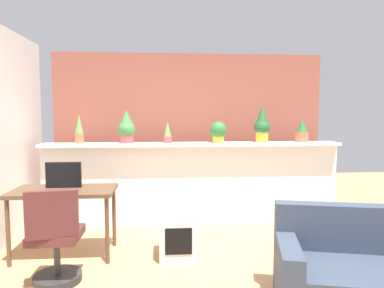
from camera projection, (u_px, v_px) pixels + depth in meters
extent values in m
cube|color=white|center=(193.00, 185.00, 4.94)|extent=(4.15, 0.16, 1.13)
cube|color=white|center=(193.00, 144.00, 4.85)|extent=(4.15, 0.35, 0.04)
cube|color=#9E5442|center=(190.00, 134.00, 5.48)|extent=(4.15, 0.10, 2.50)
cylinder|color=#C66B42|center=(79.00, 138.00, 4.71)|extent=(0.12, 0.12, 0.14)
cone|color=#669E4C|center=(79.00, 124.00, 4.69)|extent=(0.11, 0.11, 0.26)
cylinder|color=#B7474C|center=(127.00, 139.00, 4.79)|extent=(0.19, 0.19, 0.11)
sphere|color=#3D843D|center=(127.00, 130.00, 4.78)|extent=(0.24, 0.24, 0.24)
cone|color=#3D843D|center=(126.00, 118.00, 4.77)|extent=(0.20, 0.20, 0.22)
cylinder|color=#B7474C|center=(168.00, 140.00, 4.81)|extent=(0.12, 0.12, 0.10)
cone|color=#669E4C|center=(168.00, 129.00, 4.80)|extent=(0.10, 0.10, 0.21)
cylinder|color=gold|center=(218.00, 139.00, 4.89)|extent=(0.16, 0.16, 0.09)
sphere|color=#2D7033|center=(218.00, 130.00, 4.88)|extent=(0.23, 0.23, 0.23)
cylinder|color=gold|center=(262.00, 137.00, 4.96)|extent=(0.17, 0.17, 0.15)
sphere|color=#235B2D|center=(262.00, 127.00, 4.95)|extent=(0.23, 0.23, 0.23)
cone|color=#235B2D|center=(262.00, 115.00, 4.93)|extent=(0.19, 0.19, 0.26)
cylinder|color=#C66B42|center=(302.00, 137.00, 4.98)|extent=(0.18, 0.18, 0.14)
cone|color=#2D7033|center=(302.00, 125.00, 4.97)|extent=(0.15, 0.15, 0.20)
cylinder|color=brown|center=(8.00, 233.00, 3.55)|extent=(0.04, 0.04, 0.71)
cylinder|color=brown|center=(107.00, 231.00, 3.63)|extent=(0.04, 0.04, 0.71)
cylinder|color=brown|center=(27.00, 219.00, 4.05)|extent=(0.04, 0.04, 0.71)
cylinder|color=brown|center=(114.00, 217.00, 4.13)|extent=(0.04, 0.04, 0.71)
cube|color=brown|center=(64.00, 191.00, 3.81)|extent=(1.10, 0.60, 0.04)
cube|color=black|center=(64.00, 175.00, 3.87)|extent=(0.39, 0.04, 0.29)
cylinder|color=#262628|center=(58.00, 278.00, 3.26)|extent=(0.44, 0.44, 0.07)
cylinder|color=#333333|center=(57.00, 257.00, 3.24)|extent=(0.06, 0.06, 0.34)
cube|color=#4C2323|center=(56.00, 235.00, 3.23)|extent=(0.44, 0.44, 0.08)
cube|color=#4C2323|center=(52.00, 214.00, 3.02)|extent=(0.45, 0.13, 0.42)
cube|color=silver|center=(178.00, 235.00, 3.81)|extent=(0.40, 0.40, 0.50)
cube|color=black|center=(179.00, 241.00, 3.62)|extent=(0.28, 0.04, 0.28)
cube|color=#333D4C|center=(369.00, 228.00, 2.95)|extent=(1.55, 0.51, 0.40)
cube|color=#333D4C|center=(288.00, 251.00, 2.77)|extent=(0.33, 0.78, 0.16)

